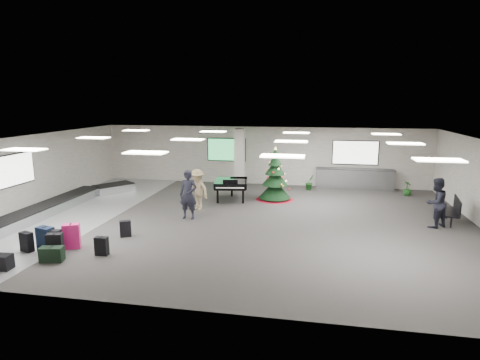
% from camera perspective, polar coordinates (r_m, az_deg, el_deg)
% --- Properties ---
extents(ground, '(18.00, 18.00, 0.00)m').
position_cam_1_polar(ground, '(15.90, -0.22, -5.68)').
color(ground, '#322F2D').
rests_on(ground, ground).
extents(room_envelope, '(18.02, 14.02, 3.21)m').
position_cam_1_polar(room_envelope, '(16.10, -1.12, 3.04)').
color(room_envelope, '#A19C93').
rests_on(room_envelope, ground).
extents(baggage_carousel, '(2.28, 9.71, 0.43)m').
position_cam_1_polar(baggage_carousel, '(18.83, -24.47, -3.35)').
color(baggage_carousel, silver).
rests_on(baggage_carousel, ground).
extents(service_counter, '(4.05, 0.65, 1.08)m').
position_cam_1_polar(service_counter, '(22.08, 15.96, 0.18)').
color(service_counter, silver).
rests_on(service_counter, ground).
extents(suitcase_0, '(0.51, 0.36, 0.73)m').
position_cam_1_polar(suitcase_0, '(13.46, -24.81, -8.38)').
color(suitcase_0, black).
rests_on(suitcase_0, ground).
extents(suitcase_1, '(0.49, 0.29, 0.75)m').
position_cam_1_polar(suitcase_1, '(13.77, -25.03, -7.92)').
color(suitcase_1, black).
rests_on(suitcase_1, ground).
extents(pink_suitcase, '(0.58, 0.47, 0.82)m').
position_cam_1_polar(pink_suitcase, '(13.93, -22.83, -7.37)').
color(pink_suitcase, '#EA1E75').
rests_on(pink_suitcase, ground).
extents(suitcase_3, '(0.43, 0.37, 0.58)m').
position_cam_1_polar(suitcase_3, '(14.50, -15.99, -6.66)').
color(suitcase_3, black).
rests_on(suitcase_3, ground).
extents(navy_suitcase, '(0.58, 0.42, 0.82)m').
position_cam_1_polar(navy_suitcase, '(13.94, -25.91, -7.62)').
color(navy_suitcase, black).
rests_on(navy_suitcase, ground).
extents(suitcase_5, '(0.46, 0.34, 0.64)m').
position_cam_1_polar(suitcase_5, '(14.27, -28.07, -7.77)').
color(suitcase_5, black).
rests_on(suitcase_5, ground).
extents(green_duffel, '(0.71, 0.46, 0.46)m').
position_cam_1_polar(green_duffel, '(13.14, -25.20, -9.52)').
color(green_duffel, black).
rests_on(green_duffel, ground).
extents(suitcase_7, '(0.40, 0.22, 0.59)m').
position_cam_1_polar(suitcase_7, '(13.07, -19.08, -8.85)').
color(suitcase_7, black).
rests_on(suitcase_7, ground).
extents(black_duffel, '(0.67, 0.40, 0.45)m').
position_cam_1_polar(black_duffel, '(13.24, -30.99, -9.96)').
color(black_duffel, black).
rests_on(black_duffel, ground).
extents(christmas_tree, '(1.79, 1.79, 2.55)m').
position_cam_1_polar(christmas_tree, '(18.96, 4.99, -0.21)').
color(christmas_tree, maroon).
rests_on(christmas_tree, ground).
extents(grand_piano, '(1.75, 2.12, 1.10)m').
position_cam_1_polar(grand_piano, '(18.82, -1.29, -0.53)').
color(grand_piano, black).
rests_on(grand_piano, ground).
extents(bench, '(0.80, 1.65, 1.00)m').
position_cam_1_polar(bench, '(17.35, 28.02, -3.66)').
color(bench, black).
rests_on(bench, ground).
extents(traveler_a, '(0.73, 0.49, 1.95)m').
position_cam_1_polar(traveler_a, '(15.95, -7.36, -2.09)').
color(traveler_a, black).
rests_on(traveler_a, ground).
extents(traveler_b, '(1.32, 1.11, 1.77)m').
position_cam_1_polar(traveler_b, '(17.25, -6.07, -1.35)').
color(traveler_b, '#97825D').
rests_on(traveler_b, ground).
extents(traveler_bench, '(1.15, 1.11, 1.87)m').
position_cam_1_polar(traveler_bench, '(16.43, 26.09, -2.93)').
color(traveler_bench, black).
rests_on(traveler_bench, ground).
extents(potted_plant_left, '(0.58, 0.58, 0.83)m').
position_cam_1_polar(potted_plant_left, '(21.29, 9.89, -0.32)').
color(potted_plant_left, '#1C4415').
rests_on(potted_plant_left, ground).
extents(potted_plant_right, '(0.54, 0.54, 0.72)m').
position_cam_1_polar(potted_plant_right, '(21.44, 22.73, -1.11)').
color(potted_plant_right, '#1C4415').
rests_on(potted_plant_right, ground).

